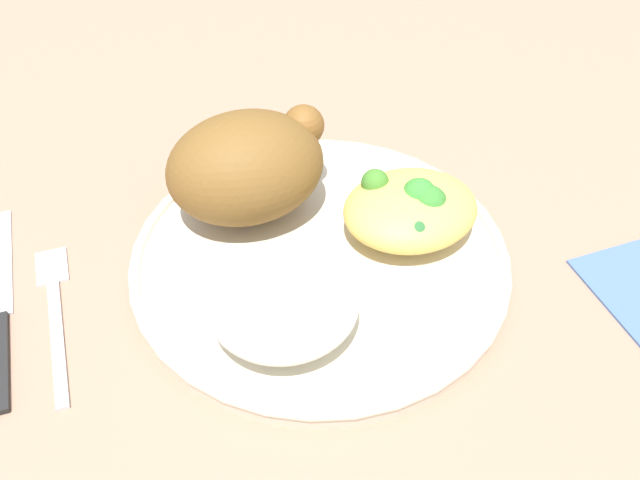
{
  "coord_description": "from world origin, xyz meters",
  "views": [
    {
      "loc": [
        -0.12,
        -0.32,
        0.36
      ],
      "look_at": [
        0.0,
        0.0,
        0.03
      ],
      "focal_mm": 38.58,
      "sensor_mm": 36.0,
      "label": 1
    }
  ],
  "objects_px": {
    "rice_pile": "(283,302)",
    "roasted_chicken": "(248,166)",
    "plate": "(320,257)",
    "fork": "(55,310)",
    "mac_cheese_with_broccoli": "(408,205)"
  },
  "relations": [
    {
      "from": "rice_pile",
      "to": "roasted_chicken",
      "type": "bearing_deg",
      "value": 84.71
    },
    {
      "from": "roasted_chicken",
      "to": "plate",
      "type": "bearing_deg",
      "value": -61.04
    },
    {
      "from": "rice_pile",
      "to": "fork",
      "type": "bearing_deg",
      "value": 152.5
    },
    {
      "from": "plate",
      "to": "rice_pile",
      "type": "relative_size",
      "value": 2.82
    },
    {
      "from": "mac_cheese_with_broccoli",
      "to": "plate",
      "type": "bearing_deg",
      "value": -176.86
    },
    {
      "from": "plate",
      "to": "rice_pile",
      "type": "bearing_deg",
      "value": -129.3
    },
    {
      "from": "roasted_chicken",
      "to": "fork",
      "type": "xyz_separation_m",
      "value": [
        -0.15,
        -0.04,
        -0.05
      ]
    },
    {
      "from": "roasted_chicken",
      "to": "mac_cheese_with_broccoli",
      "type": "xyz_separation_m",
      "value": [
        0.1,
        -0.06,
        -0.02
      ]
    },
    {
      "from": "fork",
      "to": "mac_cheese_with_broccoli",
      "type": "bearing_deg",
      "value": -3.56
    },
    {
      "from": "mac_cheese_with_broccoli",
      "to": "rice_pile",
      "type": "bearing_deg",
      "value": -153.1
    },
    {
      "from": "roasted_chicken",
      "to": "fork",
      "type": "height_order",
      "value": "roasted_chicken"
    },
    {
      "from": "roasted_chicken",
      "to": "rice_pile",
      "type": "xyz_separation_m",
      "value": [
        -0.01,
        -0.11,
        -0.02
      ]
    },
    {
      "from": "rice_pile",
      "to": "mac_cheese_with_broccoli",
      "type": "height_order",
      "value": "mac_cheese_with_broccoli"
    },
    {
      "from": "roasted_chicken",
      "to": "fork",
      "type": "bearing_deg",
      "value": -164.95
    },
    {
      "from": "roasted_chicken",
      "to": "fork",
      "type": "relative_size",
      "value": 0.86
    }
  ]
}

